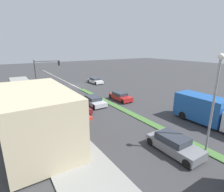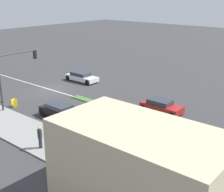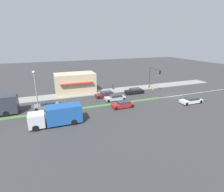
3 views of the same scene
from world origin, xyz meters
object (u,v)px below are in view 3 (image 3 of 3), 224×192
sedan_maroon (106,94)px  sedan_silver (115,97)px  street_lamp (36,87)px  traffic_signal_main (153,75)px  delivery_truck (58,115)px  pedestrian (113,86)px  warning_aframe_sign (152,88)px  suv_black (135,91)px  van_white (191,100)px  suv_grey (47,105)px  hatchback_red (123,104)px

sedan_maroon → sedan_silver: bearing=-157.2°
street_lamp → sedan_maroon: (5.00, -13.71, -4.17)m
traffic_signal_main → street_lamp: bearing=103.0°
delivery_truck → street_lamp: bearing=29.1°
pedestrian → sedan_silver: size_ratio=0.39×
warning_aframe_sign → delivery_truck: bearing=115.0°
warning_aframe_sign → sedan_silver: (-3.94, 11.82, 0.16)m
sedan_silver → warning_aframe_sign: bearing=-71.5°
sedan_maroon → suv_black: bearing=-90.0°
sedan_silver → sedan_maroon: 3.04m
pedestrian → sedan_maroon: bearing=143.4°
traffic_signal_main → van_white: (-11.12, -1.87, -3.31)m
traffic_signal_main → sedan_maroon: bearing=95.0°
pedestrian → suv_black: bearing=-144.9°
delivery_truck → pedestrian: bearing=-44.3°
van_white → suv_black: bearing=36.7°
street_lamp → warning_aframe_sign: size_ratio=8.80×
street_lamp → sedan_silver: bearing=-81.6°
delivery_truck → suv_grey: size_ratio=1.76×
sedan_silver → sedan_maroon: bearing=22.8°
street_lamp → delivery_truck: bearing=-150.9°
street_lamp → suv_black: (5.00, -20.96, -4.14)m
warning_aframe_sign → sedan_silver: bearing=108.5°
suv_grey → sedan_maroon: suv_grey is taller
pedestrian → warning_aframe_sign: pedestrian is taller
traffic_signal_main → warning_aframe_sign: bearing=-83.2°
suv_black → sedan_maroon: size_ratio=1.00×
sedan_maroon → pedestrian: bearing=-36.6°
suv_black → hatchback_red: 9.58m
street_lamp → hatchback_red: size_ratio=1.83×
traffic_signal_main → street_lamp: 27.25m
pedestrian → delivery_truck: delivery_truck is taller
suv_grey → sedan_maroon: 12.70m
sedan_maroon → traffic_signal_main: bearing=-85.0°
sedan_silver → suv_black: (2.80, -6.07, 0.04)m
suv_grey → sedan_silver: bearing=-90.0°
traffic_signal_main → hatchback_red: size_ratio=1.39×
suv_grey → van_white: (-7.20, -27.09, -0.06)m
traffic_signal_main → hatchback_red: (-8.32, 11.89, -3.30)m
sedan_silver → van_white: size_ratio=0.95×
street_lamp → suv_grey: bearing=-31.0°
pedestrian → sedan_maroon: (-5.02, 3.73, -0.40)m
sedan_silver → hatchback_red: size_ratio=1.07×
street_lamp → hatchback_red: street_lamp is taller
delivery_truck → van_white: 25.63m
warning_aframe_sign → traffic_signal_main: bearing=96.8°
traffic_signal_main → warning_aframe_sign: 3.48m
street_lamp → sedan_maroon: bearing=-70.0°
delivery_truck → suv_grey: delivery_truck is taller
traffic_signal_main → street_lamp: street_lamp is taller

